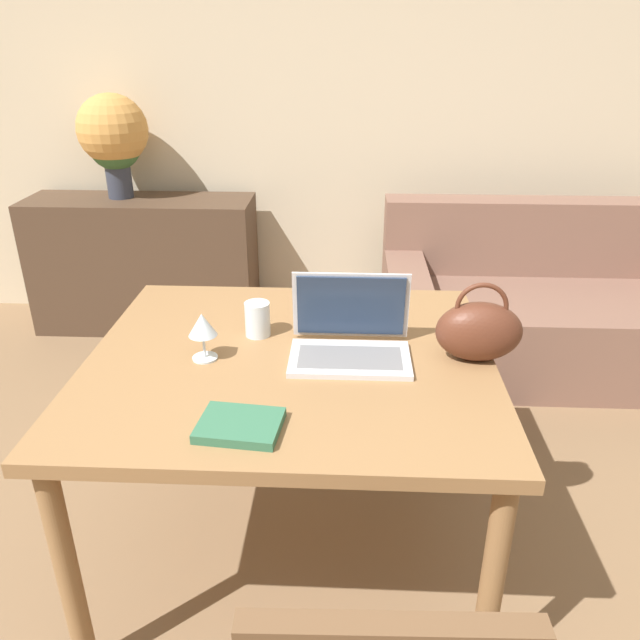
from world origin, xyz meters
TOP-DOWN VIEW (x-y plane):
  - wall_back at (0.00, 2.85)m, footprint 10.00×0.06m
  - dining_table at (0.02, 0.77)m, footprint 1.20×1.08m
  - couch at (1.20, 2.18)m, footprint 1.64×0.84m
  - sideboard at (-1.00, 2.55)m, footprint 1.28×0.40m
  - laptop at (0.20, 0.81)m, footprint 0.35×0.26m
  - drinking_glass at (-0.10, 0.91)m, footprint 0.08×0.08m
  - wine_glass at (-0.23, 0.75)m, footprint 0.08×0.08m
  - handbag at (0.57, 0.78)m, footprint 0.25×0.14m
  - flower_vase at (-1.11, 2.58)m, footprint 0.38×0.38m
  - book at (-0.07, 0.39)m, footprint 0.21×0.18m

SIDE VIEW (x-z plane):
  - couch at x=1.20m, z-range -0.13..0.69m
  - sideboard at x=-1.00m, z-range 0.00..0.77m
  - dining_table at x=0.02m, z-range 0.29..1.05m
  - book at x=-0.07m, z-range 0.75..0.78m
  - drinking_glass at x=-0.10m, z-range 0.75..0.86m
  - laptop at x=0.20m, z-range 0.70..0.93m
  - handbag at x=0.57m, z-range 0.73..0.97m
  - wine_glass at x=-0.23m, z-range 0.78..0.93m
  - flower_vase at x=-1.11m, z-range 0.83..1.39m
  - wall_back at x=0.00m, z-range 0.00..2.70m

